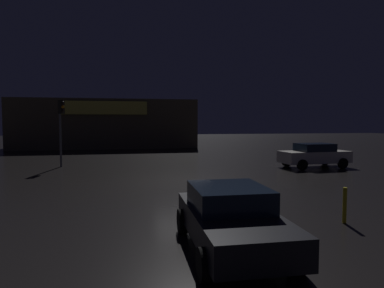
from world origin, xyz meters
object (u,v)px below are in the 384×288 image
Objects in this scene: car_far at (231,218)px; store_building at (107,124)px; car_near at (314,155)px; traffic_signal_main at (61,118)px.

store_building is at bearing 97.11° from car_far.
car_near is (13.54, -21.05, -1.85)m from store_building.
car_far is at bearing -127.84° from car_near.
traffic_signal_main is 16.10m from car_near.
car_near is at bearing -57.26° from store_building.
store_building is at bearing 83.44° from traffic_signal_main.
store_building is 4.42× the size of car_near.
car_near is 15.32m from car_far.
car_near is at bearing -12.34° from traffic_signal_main.
traffic_signal_main reaches higher than car_far.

